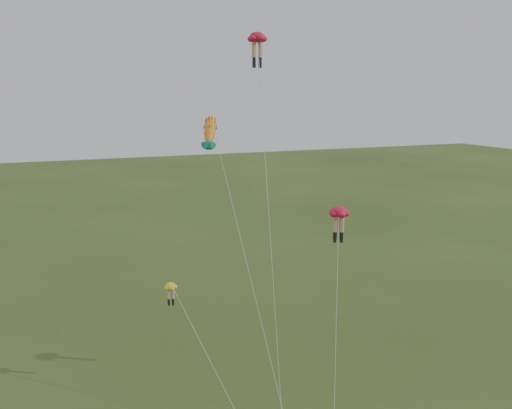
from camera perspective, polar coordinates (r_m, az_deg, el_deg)
name	(u,v)px	position (r m, az deg, el deg)	size (l,w,h in m)	color
legs_kite_red_high	(257,45)	(42.88, 0.15, 15.66)	(3.20, 10.50, 24.72)	red
legs_kite_red_mid	(339,217)	(39.47, 8.27, -1.23)	(4.12, 6.34, 12.75)	red
legs_kite_yellow	(174,294)	(39.81, -8.24, -8.81)	(3.25, 8.47, 7.59)	yellow
fish_kite	(210,132)	(39.78, -4.58, 7.26)	(2.56, 11.58, 19.02)	yellow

